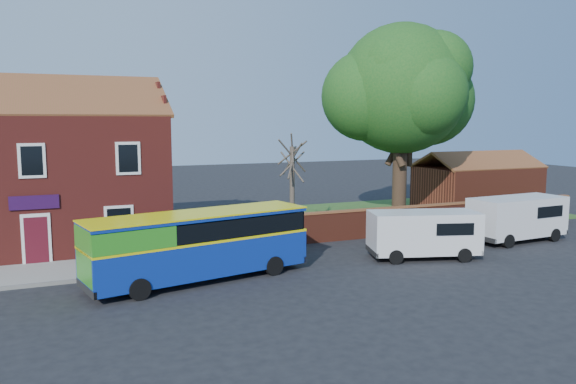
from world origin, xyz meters
name	(u,v)px	position (x,y,z in m)	size (l,w,h in m)	color
ground	(243,295)	(0.00, 0.00, 0.00)	(120.00, 120.00, 0.00)	black
pavement	(37,274)	(-7.00, 5.75, 0.06)	(18.00, 3.50, 0.12)	gray
kerb	(36,285)	(-7.00, 4.00, 0.07)	(18.00, 0.15, 0.14)	slate
grass_strip	(368,216)	(13.00, 13.00, 0.02)	(26.00, 12.00, 0.04)	#426B28
shop_building	(36,179)	(-7.02, 11.50, 3.41)	(12.30, 8.13, 10.50)	maroon
boundary_wall	(423,219)	(13.00, 7.00, 0.81)	(22.00, 0.38, 1.60)	maroon
outbuilding	(477,186)	(22.00, 13.00, 1.61)	(8.20, 5.06, 4.17)	maroon
bus	(192,243)	(-1.27, 2.40, 1.55)	(9.19, 4.07, 2.72)	#0D2D98
van_near	(424,232)	(9.41, 2.05, 1.21)	(5.29, 3.28, 2.16)	silver
van_far	(517,217)	(16.21, 3.28, 1.30)	(5.41, 2.48, 2.32)	silver
large_tree	(401,93)	(13.77, 10.70, 7.97)	(9.98, 7.90, 12.18)	black
bare_tree	(292,185)	(6.11, 9.77, 2.73)	(2.00, 2.38, 5.33)	#4C4238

